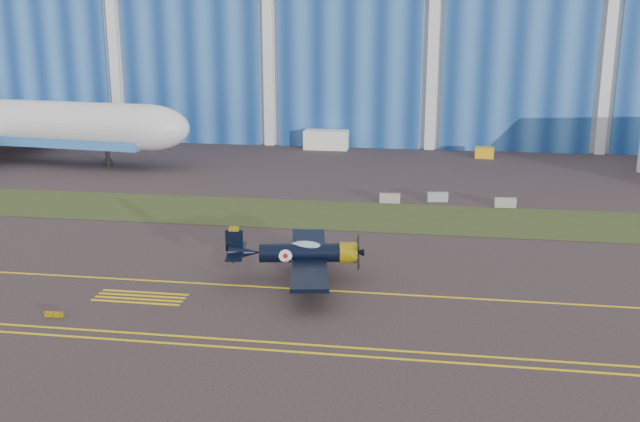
# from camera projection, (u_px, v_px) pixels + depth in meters

# --- Properties ---
(ground) EXTENTS (260.00, 260.00, 0.00)m
(ground) POSITION_uv_depth(u_px,v_px,m) (420.00, 270.00, 54.11)
(ground) COLOR #3A2E2F
(ground) RESTS_ON ground
(grass_median) EXTENTS (260.00, 10.00, 0.02)m
(grass_median) POSITION_uv_depth(u_px,v_px,m) (424.00, 219.00, 67.47)
(grass_median) COLOR #475128
(grass_median) RESTS_ON ground
(hangar) EXTENTS (220.00, 45.70, 30.00)m
(hangar) POSITION_uv_depth(u_px,v_px,m) (434.00, 31.00, 118.71)
(hangar) COLOR silver
(hangar) RESTS_ON ground
(taxiway_centreline) EXTENTS (200.00, 0.20, 0.02)m
(taxiway_centreline) POSITION_uv_depth(u_px,v_px,m) (418.00, 296.00, 49.34)
(taxiway_centreline) COLOR yellow
(taxiway_centreline) RESTS_ON ground
(edge_line_near) EXTENTS (80.00, 0.20, 0.02)m
(edge_line_near) POSITION_uv_depth(u_px,v_px,m) (413.00, 360.00, 40.28)
(edge_line_near) COLOR yellow
(edge_line_near) RESTS_ON ground
(edge_line_far) EXTENTS (80.00, 0.20, 0.02)m
(edge_line_far) POSITION_uv_depth(u_px,v_px,m) (414.00, 352.00, 41.23)
(edge_line_far) COLOR yellow
(edge_line_far) RESTS_ON ground
(hold_short_ladder) EXTENTS (6.00, 2.40, 0.02)m
(hold_short_ladder) POSITION_uv_depth(u_px,v_px,m) (140.00, 297.00, 49.04)
(hold_short_ladder) COLOR yellow
(hold_short_ladder) RESTS_ON ground
(guard_board_left) EXTENTS (1.20, 0.15, 0.35)m
(guard_board_left) POSITION_uv_depth(u_px,v_px,m) (54.00, 314.00, 45.86)
(guard_board_left) COLOR yellow
(guard_board_left) RESTS_ON ground
(warbird) EXTENTS (12.74, 14.55, 3.83)m
(warbird) POSITION_uv_depth(u_px,v_px,m) (300.00, 253.00, 51.77)
(warbird) COLOR black
(warbird) RESTS_ON ground
(shipping_container) EXTENTS (5.92, 2.38, 2.56)m
(shipping_container) POSITION_uv_depth(u_px,v_px,m) (326.00, 140.00, 100.87)
(shipping_container) COLOR white
(shipping_container) RESTS_ON ground
(tug) EXTENTS (2.45, 1.67, 1.35)m
(tug) POSITION_uv_depth(u_px,v_px,m) (485.00, 153.00, 95.01)
(tug) COLOR #F2AD13
(tug) RESTS_ON ground
(cart) EXTENTS (2.09, 1.67, 1.09)m
(cart) POSITION_uv_depth(u_px,v_px,m) (4.00, 138.00, 106.32)
(cart) COLOR silver
(cart) RESTS_ON ground
(barrier_a) EXTENTS (2.05, 0.78, 0.90)m
(barrier_a) POSITION_uv_depth(u_px,v_px,m) (390.00, 198.00, 73.01)
(barrier_a) COLOR gray
(barrier_a) RESTS_ON ground
(barrier_b) EXTENTS (2.07, 0.92, 0.90)m
(barrier_b) POSITION_uv_depth(u_px,v_px,m) (438.00, 197.00, 73.50)
(barrier_b) COLOR gray
(barrier_b) RESTS_ON ground
(barrier_c) EXTENTS (2.04, 0.74, 0.90)m
(barrier_c) POSITION_uv_depth(u_px,v_px,m) (505.00, 203.00, 71.31)
(barrier_c) COLOR gray
(barrier_c) RESTS_ON ground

